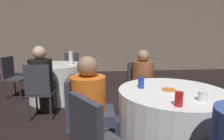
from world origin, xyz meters
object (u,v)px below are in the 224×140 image
person_orange_shirt (95,108)px  soda_can_red (179,99)px  table_near (170,123)px  table_far (56,82)px  chair_far_north (71,67)px  person_black_shirt (43,81)px  bottle_far (71,58)px  chair_far_west (12,74)px  soda_can_blue (141,83)px  chair_near_west (79,112)px  chair_near_north (140,85)px  chair_far_south (40,87)px  person_floral_shirt (144,86)px  pizza_plate_near (169,90)px

person_orange_shirt → soda_can_red: size_ratio=9.30×
table_near → table_far: size_ratio=1.00×
person_orange_shirt → soda_can_red: person_orange_shirt is taller
chair_far_north → person_black_shirt: bearing=93.8°
person_orange_shirt → bottle_far: (-0.49, 2.01, 0.31)m
chair_far_west → chair_far_north: size_ratio=1.00×
chair_far_north → soda_can_blue: (1.15, -2.91, 0.28)m
chair_near_west → person_orange_shirt: (0.16, -0.00, 0.04)m
chair_near_north → bottle_far: bearing=-44.9°
table_near → chair_near_west: size_ratio=1.27×
table_near → soda_can_red: (-0.15, -0.43, 0.44)m
chair_near_north → bottle_far: (-1.24, 1.04, 0.35)m
table_far → bottle_far: 0.61m
table_far → soda_can_red: soda_can_red is taller
table_far → soda_can_blue: size_ratio=9.48×
chair_near_north → bottle_far: 1.65m
chair_far_west → person_black_shirt: size_ratio=0.77×
chair_far_north → soda_can_red: (1.31, -3.45, 0.28)m
chair_far_south → person_floral_shirt: 1.64m
bottle_far → chair_far_south: bearing=-111.1°
person_black_shirt → pizza_plate_near: (1.64, -1.22, 0.16)m
table_far → soda_can_blue: (1.34, -1.93, 0.44)m
pizza_plate_near → bottle_far: (-1.27, 2.05, 0.13)m
table_far → bottle_far: (0.33, -0.01, 0.52)m
table_near → person_floral_shirt: (-0.07, 0.83, 0.20)m
person_black_shirt → pizza_plate_near: size_ratio=4.97×
chair_far_north → soda_can_blue: 3.14m
table_near → soda_can_blue: bearing=161.0°
chair_near_west → chair_near_north: same height
table_near → chair_near_north: (-0.08, 0.99, 0.16)m
table_far → person_black_shirt: 0.87m
table_far → person_floral_shirt: (1.58, -1.21, 0.20)m
person_orange_shirt → person_floral_shirt: bearing=137.9°
chair_far_west → chair_far_north: (1.17, 0.80, 0.00)m
soda_can_blue → soda_can_red: 0.57m
chair_far_south → soda_can_blue: chair_far_south is taller
chair_near_west → soda_can_blue: (0.68, 0.08, 0.28)m
person_black_shirt → chair_far_south: bearing=-90.0°
chair_far_west → bottle_far: bearing=92.0°
table_near → pizza_plate_near: pizza_plate_near is taller
person_floral_shirt → chair_near_west: bearing=36.1°
person_floral_shirt → bottle_far: 1.76m
table_near → person_orange_shirt: 0.86m
soda_can_red → bottle_far: 2.73m
person_orange_shirt → bottle_far: person_orange_shirt is taller
person_floral_shirt → chair_near_north: bearing=-90.0°
soda_can_blue → soda_can_red: size_ratio=1.00×
chair_far_south → chair_far_north: bearing=85.8°
soda_can_blue → soda_can_red: same height
table_near → table_far: same height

